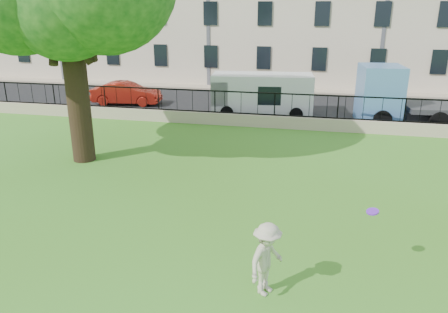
% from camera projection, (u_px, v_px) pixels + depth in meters
% --- Properties ---
extents(ground, '(120.00, 120.00, 0.00)m').
position_uv_depth(ground, '(221.00, 255.00, 10.58)').
color(ground, '#42751C').
rests_on(ground, ground).
extents(retaining_wall, '(50.00, 0.40, 0.60)m').
position_uv_depth(retaining_wall, '(274.00, 121.00, 21.56)').
color(retaining_wall, tan).
rests_on(retaining_wall, ground).
extents(iron_railing, '(50.00, 0.05, 1.13)m').
position_uv_depth(iron_railing, '(275.00, 105.00, 21.28)').
color(iron_railing, black).
rests_on(iron_railing, retaining_wall).
extents(street, '(60.00, 9.00, 0.01)m').
position_uv_depth(street, '(282.00, 107.00, 25.99)').
color(street, black).
rests_on(street, ground).
extents(sidewalk, '(60.00, 1.40, 0.12)m').
position_uv_depth(sidewalk, '(289.00, 90.00, 30.77)').
color(sidewalk, tan).
rests_on(sidewalk, ground).
extents(man, '(1.00, 1.20, 1.61)m').
position_uv_depth(man, '(267.00, 259.00, 8.93)').
color(man, '#BDB59A').
rests_on(man, ground).
extents(frisbee, '(0.33, 0.33, 0.12)m').
position_uv_depth(frisbee, '(373.00, 212.00, 9.46)').
color(frisbee, '#6722C2').
extents(red_sedan, '(4.26, 1.87, 1.36)m').
position_uv_depth(red_sedan, '(126.00, 93.00, 26.45)').
color(red_sedan, '#A51F14').
rests_on(red_sedan, street).
extents(white_van, '(5.56, 2.68, 2.25)m').
position_uv_depth(white_van, '(262.00, 95.00, 23.69)').
color(white_van, silver).
rests_on(white_van, street).
extents(blue_truck, '(7.14, 3.17, 2.90)m').
position_uv_depth(blue_truck, '(430.00, 95.00, 21.88)').
color(blue_truck, '#4E7DB8').
rests_on(blue_truck, street).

